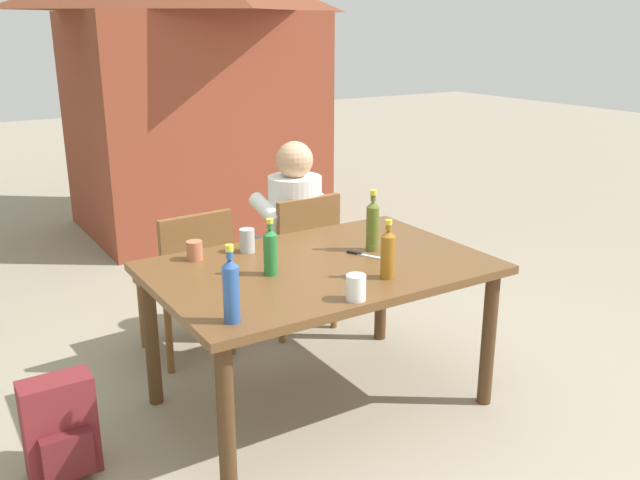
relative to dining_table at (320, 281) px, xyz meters
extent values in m
plane|color=gray|center=(0.00, 0.00, -0.66)|extent=(24.00, 24.00, 0.00)
cube|color=brown|center=(0.00, 0.00, 0.06)|extent=(1.57, 1.04, 0.04)
cylinder|color=#4C311A|center=(-0.70, -0.44, -0.31)|extent=(0.07, 0.07, 0.70)
cylinder|color=#4C311A|center=(0.70, -0.44, -0.31)|extent=(0.07, 0.07, 0.70)
cylinder|color=#4C311A|center=(-0.70, 0.44, -0.31)|extent=(0.07, 0.07, 0.70)
cylinder|color=#4C311A|center=(0.70, 0.44, -0.31)|extent=(0.07, 0.07, 0.70)
cube|color=brown|center=(0.35, 0.90, -0.23)|extent=(0.45, 0.45, 0.04)
cube|color=brown|center=(0.36, 0.70, 0.00)|extent=(0.42, 0.05, 0.42)
cylinder|color=brown|center=(0.54, 1.10, -0.45)|extent=(0.04, 0.04, 0.41)
cylinder|color=brown|center=(0.16, 1.08, -0.45)|extent=(0.04, 0.04, 0.41)
cylinder|color=brown|center=(0.55, 0.72, -0.45)|extent=(0.04, 0.04, 0.41)
cylinder|color=brown|center=(0.17, 0.70, -0.45)|extent=(0.04, 0.04, 0.41)
cube|color=brown|center=(-0.35, 0.90, -0.23)|extent=(0.47, 0.47, 0.04)
cube|color=brown|center=(-0.34, 0.70, 0.00)|extent=(0.42, 0.07, 0.42)
cylinder|color=brown|center=(-0.18, 1.10, -0.45)|extent=(0.04, 0.04, 0.41)
cylinder|color=brown|center=(-0.55, 1.08, -0.45)|extent=(0.04, 0.04, 0.41)
cylinder|color=brown|center=(-0.15, 0.72, -0.45)|extent=(0.04, 0.04, 0.41)
cylinder|color=brown|center=(-0.53, 0.70, -0.45)|extent=(0.04, 0.04, 0.41)
cylinder|color=white|center=(0.35, 0.85, 0.05)|extent=(0.32, 0.32, 0.52)
sphere|color=tan|center=(0.35, 0.85, 0.41)|extent=(0.22, 0.22, 0.22)
cylinder|color=#383847|center=(0.44, 1.05, -0.21)|extent=(0.14, 0.40, 0.14)
cylinder|color=#383847|center=(0.44, 1.25, -0.43)|extent=(0.11, 0.11, 0.45)
cylinder|color=white|center=(0.54, 0.85, 0.13)|extent=(0.09, 0.31, 0.16)
cylinder|color=#383847|center=(0.26, 1.05, -0.21)|extent=(0.14, 0.40, 0.14)
cylinder|color=#383847|center=(0.26, 1.25, -0.43)|extent=(0.11, 0.11, 0.45)
cylinder|color=white|center=(0.16, 0.85, 0.13)|extent=(0.09, 0.31, 0.16)
cylinder|color=#287A38|center=(-0.26, 0.00, 0.18)|extent=(0.06, 0.06, 0.19)
cone|color=#287A38|center=(-0.26, 0.00, 0.29)|extent=(0.06, 0.06, 0.03)
cylinder|color=#287A38|center=(-0.26, 0.00, 0.31)|extent=(0.03, 0.03, 0.03)
cylinder|color=yellow|center=(-0.26, 0.00, 0.34)|extent=(0.03, 0.03, 0.02)
cylinder|color=#2D56A3|center=(-0.63, -0.38, 0.20)|extent=(0.06, 0.06, 0.22)
cone|color=#2D56A3|center=(-0.63, -0.38, 0.32)|extent=(0.06, 0.06, 0.03)
cylinder|color=#2D56A3|center=(-0.63, -0.38, 0.35)|extent=(0.03, 0.03, 0.03)
cylinder|color=yellow|center=(-0.63, -0.38, 0.38)|extent=(0.03, 0.03, 0.02)
cylinder|color=#566623|center=(0.33, 0.04, 0.20)|extent=(0.06, 0.06, 0.22)
cone|color=#566623|center=(0.33, 0.04, 0.32)|extent=(0.06, 0.06, 0.03)
cylinder|color=#566623|center=(0.33, 0.04, 0.36)|extent=(0.03, 0.03, 0.03)
cylinder|color=yellow|center=(0.33, 0.04, 0.38)|extent=(0.03, 0.03, 0.02)
cylinder|color=#996019|center=(0.16, -0.31, 0.18)|extent=(0.06, 0.06, 0.19)
cone|color=#996019|center=(0.16, -0.31, 0.29)|extent=(0.06, 0.06, 0.03)
cylinder|color=#996019|center=(0.16, -0.31, 0.32)|extent=(0.03, 0.03, 0.03)
cylinder|color=yellow|center=(0.16, -0.31, 0.34)|extent=(0.03, 0.03, 0.02)
cylinder|color=#B2B7BC|center=(-0.21, 0.35, 0.14)|extent=(0.08, 0.08, 0.12)
cylinder|color=#BC6B47|center=(-0.48, 0.38, 0.13)|extent=(0.08, 0.08, 0.09)
cylinder|color=white|center=(-0.11, -0.45, 0.14)|extent=(0.08, 0.08, 0.11)
cube|color=silver|center=(0.27, -0.06, 0.09)|extent=(0.10, 0.17, 0.01)
cube|color=black|center=(0.23, 0.04, 0.09)|extent=(0.05, 0.08, 0.01)
cube|color=maroon|center=(-1.23, 0.09, -0.43)|extent=(0.29, 0.15, 0.45)
cube|color=maroon|center=(-1.23, -0.02, -0.52)|extent=(0.20, 0.06, 0.20)
cube|color=brown|center=(0.75, 3.36, 0.31)|extent=(2.03, 1.53, 1.94)
camera|label=1|loc=(-1.63, -2.61, 1.18)|focal=38.62mm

